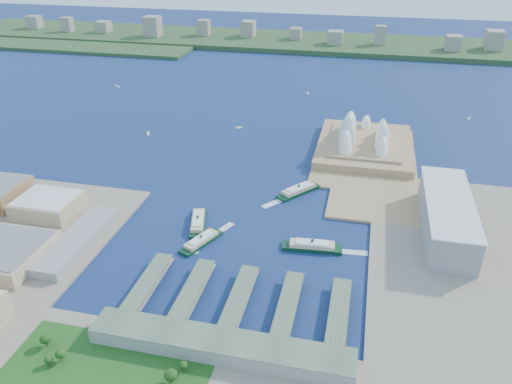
% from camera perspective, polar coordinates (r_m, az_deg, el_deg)
% --- Properties ---
extents(ground, '(3000.00, 3000.00, 0.00)m').
position_cam_1_polar(ground, '(497.79, -1.25, -6.79)').
color(ground, '#0F1B48').
rests_on(ground, ground).
extents(peninsula, '(135.00, 220.00, 3.00)m').
position_cam_1_polar(peninsula, '(713.66, 12.37, 4.08)').
color(peninsula, '#A18158').
rests_on(peninsula, ground).
extents(far_shore, '(2200.00, 260.00, 12.00)m').
position_cam_1_polar(far_shore, '(1406.55, 8.96, 16.43)').
color(far_shore, '#2D4926').
rests_on(far_shore, ground).
extents(opera_house, '(134.00, 180.00, 58.00)m').
position_cam_1_polar(opera_house, '(720.76, 12.48, 6.94)').
color(opera_house, white).
rests_on(opera_house, peninsula).
extents(toaster_building, '(45.00, 155.00, 35.00)m').
position_cam_1_polar(toaster_building, '(551.49, 20.97, -2.57)').
color(toaster_building, gray).
rests_on(toaster_building, east_land).
extents(ferry_wharves, '(184.00, 90.00, 9.30)m').
position_cam_1_polar(ferry_wharves, '(434.64, -1.90, -12.06)').
color(ferry_wharves, '#51624A').
rests_on(ferry_wharves, ground).
extents(terminal_building, '(200.00, 28.00, 12.00)m').
position_cam_1_polar(terminal_building, '(389.29, -4.11, -17.14)').
color(terminal_building, gray).
rests_on(terminal_building, south_land).
extents(park, '(150.00, 110.00, 16.00)m').
position_cam_1_polar(park, '(379.00, -18.36, -20.11)').
color(park, '#194714').
rests_on(park, south_land).
extents(far_skyline, '(1900.00, 140.00, 55.00)m').
position_cam_1_polar(far_skyline, '(1380.65, 8.99, 17.63)').
color(far_skyline, gray).
rests_on(far_skyline, far_shore).
extents(ferry_a, '(29.57, 60.65, 11.11)m').
position_cam_1_polar(ferry_a, '(540.11, -6.67, -3.22)').
color(ferry_a, '#0C321B').
rests_on(ferry_a, ground).
extents(ferry_b, '(49.06, 56.61, 11.34)m').
position_cam_1_polar(ferry_b, '(601.41, 4.90, 0.37)').
color(ferry_b, '#0C321B').
rests_on(ferry_b, ground).
extents(ferry_c, '(34.00, 54.07, 10.05)m').
position_cam_1_polar(ferry_c, '(509.24, -6.28, -5.40)').
color(ferry_c, '#0C321B').
rests_on(ferry_c, ground).
extents(ferry_d, '(60.29, 20.06, 11.20)m').
position_cam_1_polar(ferry_d, '(501.04, 6.44, -5.96)').
color(ferry_d, '#0C321B').
rests_on(ferry_d, ground).
extents(boat_a, '(8.88, 14.53, 2.75)m').
position_cam_1_polar(boat_a, '(793.48, -12.23, 6.57)').
color(boat_a, white).
rests_on(boat_a, ground).
extents(boat_b, '(11.12, 7.74, 2.85)m').
position_cam_1_polar(boat_b, '(798.80, -2.01, 7.36)').
color(boat_b, white).
rests_on(boat_b, ground).
extents(boat_c, '(6.23, 10.88, 2.35)m').
position_cam_1_polar(boat_c, '(911.32, 23.15, 7.74)').
color(boat_c, white).
rests_on(boat_c, ground).
extents(boat_d, '(13.39, 9.29, 2.31)m').
position_cam_1_polar(boat_d, '(1056.29, -15.59, 11.58)').
color(boat_d, white).
rests_on(boat_d, ground).
extents(boat_e, '(7.65, 12.04, 2.82)m').
position_cam_1_polar(boat_e, '(977.84, 5.93, 11.18)').
color(boat_e, white).
rests_on(boat_e, ground).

